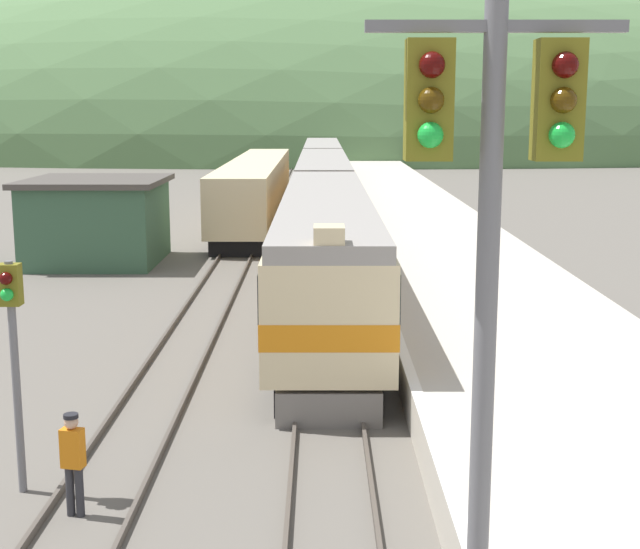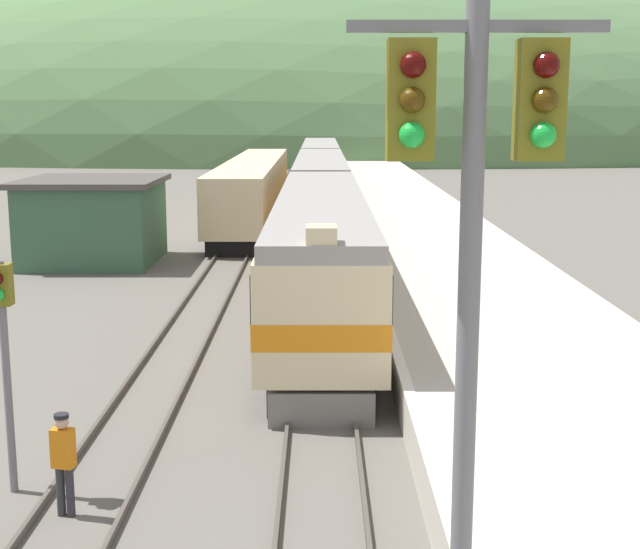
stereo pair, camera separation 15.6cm
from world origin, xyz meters
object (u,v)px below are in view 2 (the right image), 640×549
at_px(signal_mast_main, 474,252).
at_px(signal_post_siding, 7,329).
at_px(express_train_lead_car, 325,250).
at_px(carriage_third, 324,164).
at_px(carriage_second, 324,188).
at_px(track_worker, 67,458).
at_px(siding_train, 258,189).

relative_size(signal_mast_main, signal_post_siding, 1.99).
xyz_separation_m(express_train_lead_car, carriage_third, (0.00, 45.02, -0.01)).
xyz_separation_m(express_train_lead_car, signal_mast_main, (1.29, -20.59, 3.27)).
bearing_deg(carriage_second, express_train_lead_car, -90.00).
xyz_separation_m(carriage_third, signal_post_siding, (-5.41, -58.63, 0.83)).
relative_size(carriage_third, signal_post_siding, 5.23).
bearing_deg(track_worker, express_train_lead_car, 73.80).
distance_m(carriage_second, carriage_third, 22.39).
bearing_deg(carriage_second, signal_post_siding, -98.49).
bearing_deg(express_train_lead_car, signal_post_siding, -111.69).
xyz_separation_m(carriage_second, track_worker, (-4.23, -37.17, -1.11)).
height_order(express_train_lead_car, track_worker, express_train_lead_car).
bearing_deg(carriage_second, carriage_third, 90.00).
height_order(express_train_lead_car, signal_post_siding, express_train_lead_car).
height_order(express_train_lead_car, carriage_second, express_train_lead_car).
xyz_separation_m(carriage_second, signal_post_siding, (-5.41, -36.24, 0.83)).
bearing_deg(signal_mast_main, signal_post_siding, 133.82).
relative_size(carriage_second, track_worker, 12.19).
relative_size(signal_post_siding, track_worker, 2.33).
distance_m(carriage_third, signal_post_siding, 58.89).
bearing_deg(track_worker, siding_train, 89.67).
bearing_deg(carriage_third, track_worker, -94.06).
bearing_deg(siding_train, signal_mast_main, -83.42).
height_order(express_train_lead_car, signal_mast_main, signal_mast_main).
height_order(carriage_second, track_worker, carriage_second).
relative_size(carriage_third, signal_mast_main, 2.62).
xyz_separation_m(signal_mast_main, signal_post_siding, (-6.70, 6.98, -2.45)).
bearing_deg(siding_train, express_train_lead_car, -80.99).
distance_m(carriage_second, track_worker, 37.43).
xyz_separation_m(carriage_second, signal_mast_main, (1.29, -43.22, 3.28)).
distance_m(signal_mast_main, track_worker, 9.29).
bearing_deg(signal_mast_main, carriage_second, 91.71).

